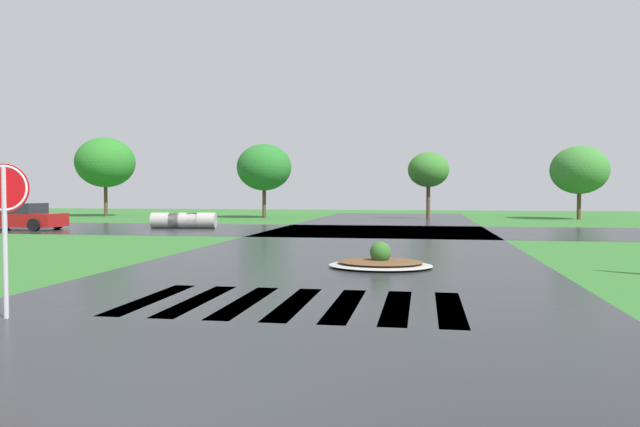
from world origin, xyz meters
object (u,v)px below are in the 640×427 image
object	(u,v)px
median_island	(380,262)
drainage_pipe_stack	(184,220)
car_white_sedan	(20,217)
stop_sign	(4,204)

from	to	relation	value
median_island	drainage_pipe_stack	size ratio (longest dim) A/B	0.77
car_white_sedan	drainage_pipe_stack	xyz separation A→B (m)	(7.92, 2.61, -0.21)
stop_sign	car_white_sedan	bearing A→B (deg)	110.35
stop_sign	drainage_pipe_stack	xyz separation A→B (m)	(-6.33, 22.41, -1.37)
stop_sign	median_island	size ratio (longest dim) A/B	0.89
median_island	car_white_sedan	size ratio (longest dim) A/B	0.60
median_island	car_white_sedan	world-z (taller)	car_white_sedan
stop_sign	median_island	xyz separation A→B (m)	(5.33, 7.33, -1.66)
stop_sign	car_white_sedan	distance (m)	24.42
median_island	car_white_sedan	bearing A→B (deg)	147.52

